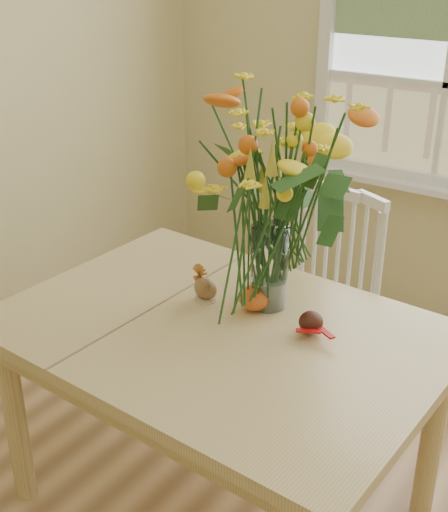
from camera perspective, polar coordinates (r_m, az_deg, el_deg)
The scene contains 6 objects.
dining_table at distance 2.07m, azimuth -0.32°, elevation -8.02°, with size 1.33×0.98×0.69m.
windsor_chair at distance 2.67m, azimuth 8.27°, elevation -2.86°, with size 0.44×0.43×0.86m.
flower_vase at distance 1.98m, azimuth 4.00°, elevation 5.89°, with size 0.55×0.55×0.65m.
pumpkin at distance 2.09m, azimuth 2.54°, elevation -3.61°, with size 0.10×0.10×0.07m, color #C14716.
turkey_figurine at distance 2.14m, azimuth -1.56°, elevation -2.73°, with size 0.09×0.07×0.10m.
dark_gourd at distance 1.99m, azimuth 7.25°, elevation -5.57°, with size 0.13×0.08×0.06m.
Camera 1 is at (0.34, -0.78, 1.73)m, focal length 48.00 mm.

